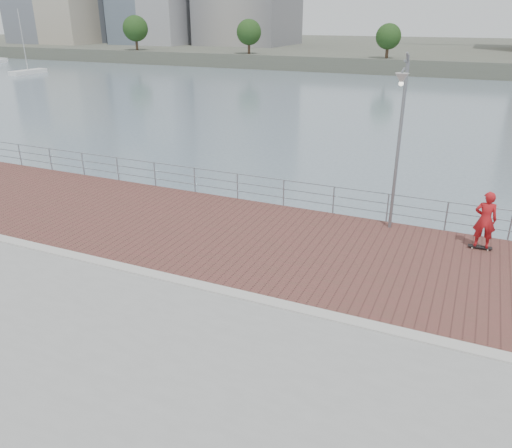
% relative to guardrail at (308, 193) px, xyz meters
% --- Properties ---
extents(water, '(400.00, 400.00, 0.00)m').
position_rel_guardrail_xyz_m(water, '(-0.00, -7.00, -2.69)').
color(water, slate).
rests_on(water, ground).
extents(brick_lane, '(40.00, 6.80, 0.02)m').
position_rel_guardrail_xyz_m(brick_lane, '(-0.00, -3.40, -0.68)').
color(brick_lane, brown).
rests_on(brick_lane, seawall).
extents(curb, '(40.00, 0.40, 0.06)m').
position_rel_guardrail_xyz_m(curb, '(-0.00, -7.00, -0.66)').
color(curb, '#B7B5AD').
rests_on(curb, seawall).
extents(far_shore, '(320.00, 95.00, 2.50)m').
position_rel_guardrail_xyz_m(far_shore, '(-0.00, 115.50, -1.44)').
color(far_shore, '#4C5142').
rests_on(far_shore, ground).
extents(guardrail, '(39.06, 0.06, 1.13)m').
position_rel_guardrail_xyz_m(guardrail, '(0.00, 0.00, 0.00)').
color(guardrail, '#8C9EA8').
rests_on(guardrail, brick_lane).
extents(street_lamp, '(0.42, 1.23, 5.79)m').
position_rel_guardrail_xyz_m(street_lamp, '(3.29, -0.92, 3.42)').
color(street_lamp, slate).
rests_on(street_lamp, brick_lane).
extents(skateboard, '(0.75, 0.23, 0.09)m').
position_rel_guardrail_xyz_m(skateboard, '(6.34, -1.13, -0.60)').
color(skateboard, black).
rests_on(skateboard, brick_lane).
extents(skateboarder, '(0.72, 0.49, 1.90)m').
position_rel_guardrail_xyz_m(skateboarder, '(6.34, -1.13, 0.36)').
color(skateboarder, '#B3171C').
rests_on(skateboarder, skateboard).
extents(shoreline_trees, '(110.09, 5.21, 6.95)m').
position_rel_guardrail_xyz_m(shoreline_trees, '(-6.56, 70.00, 3.76)').
color(shoreline_trees, '#473323').
rests_on(shoreline_trees, far_shore).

